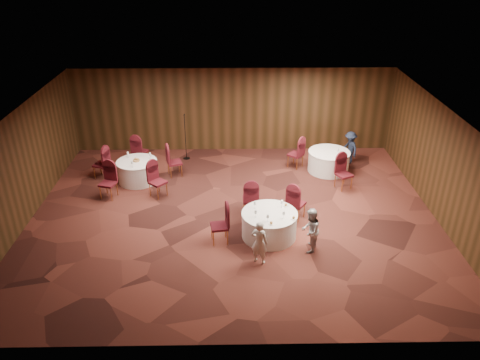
{
  "coord_description": "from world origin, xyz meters",
  "views": [
    {
      "loc": [
        -0.01,
        -11.94,
        7.38
      ],
      "look_at": [
        0.2,
        0.2,
        1.1
      ],
      "focal_mm": 35.0,
      "sensor_mm": 36.0,
      "label": 1
    }
  ],
  "objects_px": {
    "table_main": "(269,224)",
    "table_left": "(138,171)",
    "man_c": "(350,148)",
    "woman_b": "(310,231)",
    "woman_a": "(259,242)",
    "mic_stand": "(186,146)",
    "table_right": "(329,161)"
  },
  "relations": [
    {
      "from": "woman_a",
      "to": "woman_b",
      "type": "distance_m",
      "value": 1.43
    },
    {
      "from": "woman_b",
      "to": "man_c",
      "type": "height_order",
      "value": "woman_b"
    },
    {
      "from": "table_left",
      "to": "woman_a",
      "type": "distance_m",
      "value": 6.02
    },
    {
      "from": "table_left",
      "to": "woman_b",
      "type": "bearing_deg",
      "value": -38.12
    },
    {
      "from": "table_main",
      "to": "woman_a",
      "type": "relative_size",
      "value": 1.26
    },
    {
      "from": "table_left",
      "to": "man_c",
      "type": "height_order",
      "value": "man_c"
    },
    {
      "from": "man_c",
      "to": "table_left",
      "type": "bearing_deg",
      "value": -99.79
    },
    {
      "from": "table_right",
      "to": "woman_b",
      "type": "bearing_deg",
      "value": -106.23
    },
    {
      "from": "woman_b",
      "to": "man_c",
      "type": "bearing_deg",
      "value": 175.98
    },
    {
      "from": "table_main",
      "to": "mic_stand",
      "type": "relative_size",
      "value": 0.88
    },
    {
      "from": "woman_b",
      "to": "man_c",
      "type": "relative_size",
      "value": 1.03
    },
    {
      "from": "mic_stand",
      "to": "table_right",
      "type": "bearing_deg",
      "value": -12.43
    },
    {
      "from": "table_main",
      "to": "table_left",
      "type": "distance_m",
      "value": 5.43
    },
    {
      "from": "man_c",
      "to": "mic_stand",
      "type": "bearing_deg",
      "value": -114.3
    },
    {
      "from": "table_main",
      "to": "mic_stand",
      "type": "distance_m",
      "value": 5.89
    },
    {
      "from": "table_main",
      "to": "table_left",
      "type": "xyz_separation_m",
      "value": [
        -4.23,
        3.41,
        -0.0
      ]
    },
    {
      "from": "table_main",
      "to": "woman_b",
      "type": "relative_size",
      "value": 1.23
    },
    {
      "from": "table_main",
      "to": "mic_stand",
      "type": "xyz_separation_m",
      "value": [
        -2.73,
        5.22,
        0.14
      ]
    },
    {
      "from": "mic_stand",
      "to": "woman_a",
      "type": "relative_size",
      "value": 1.43
    },
    {
      "from": "mic_stand",
      "to": "woman_b",
      "type": "bearing_deg",
      "value": -57.63
    },
    {
      "from": "table_main",
      "to": "man_c",
      "type": "distance_m",
      "value": 5.78
    },
    {
      "from": "table_left",
      "to": "table_main",
      "type": "bearing_deg",
      "value": -38.94
    },
    {
      "from": "mic_stand",
      "to": "man_c",
      "type": "xyz_separation_m",
      "value": [
        6.02,
        -0.47,
        0.09
      ]
    },
    {
      "from": "table_left",
      "to": "mic_stand",
      "type": "height_order",
      "value": "mic_stand"
    },
    {
      "from": "table_main",
      "to": "man_c",
      "type": "relative_size",
      "value": 1.26
    },
    {
      "from": "man_c",
      "to": "woman_b",
      "type": "bearing_deg",
      "value": -42.55
    },
    {
      "from": "table_right",
      "to": "mic_stand",
      "type": "relative_size",
      "value": 0.84
    },
    {
      "from": "woman_b",
      "to": "table_right",
      "type": "bearing_deg",
      "value": -177.53
    },
    {
      "from": "man_c",
      "to": "table_right",
      "type": "bearing_deg",
      "value": -73.13
    },
    {
      "from": "woman_a",
      "to": "mic_stand",
      "type": "bearing_deg",
      "value": -43.97
    },
    {
      "from": "woman_a",
      "to": "woman_b",
      "type": "bearing_deg",
      "value": -134.87
    },
    {
      "from": "table_right",
      "to": "mic_stand",
      "type": "xyz_separation_m",
      "value": [
        -5.14,
        1.13,
        0.14
      ]
    }
  ]
}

